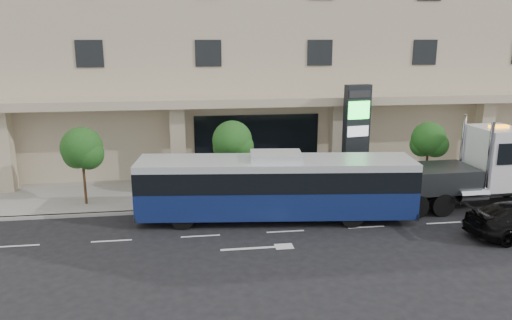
# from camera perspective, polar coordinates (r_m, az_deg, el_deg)

# --- Properties ---
(ground) EXTENTS (120.00, 120.00, 0.00)m
(ground) POSITION_cam_1_polar(r_m,az_deg,el_deg) (25.26, 2.69, -6.90)
(ground) COLOR black
(ground) RESTS_ON ground
(sidewalk) EXTENTS (120.00, 6.00, 0.15)m
(sidewalk) POSITION_cam_1_polar(r_m,az_deg,el_deg) (29.89, 0.91, -3.41)
(sidewalk) COLOR gray
(sidewalk) RESTS_ON ground
(curb) EXTENTS (120.00, 0.30, 0.15)m
(curb) POSITION_cam_1_polar(r_m,az_deg,el_deg) (27.08, 1.91, -5.27)
(curb) COLOR gray
(curb) RESTS_ON ground
(convention_center) EXTENTS (60.00, 17.60, 20.00)m
(convention_center) POSITION_cam_1_polar(r_m,az_deg,el_deg) (38.89, -1.52, 15.36)
(convention_center) COLOR tan
(convention_center) RESTS_ON ground
(tree_left) EXTENTS (2.27, 2.20, 4.22)m
(tree_left) POSITION_cam_1_polar(r_m,az_deg,el_deg) (27.95, -19.22, 1.03)
(tree_left) COLOR #422B19
(tree_left) RESTS_ON sidewalk
(tree_mid) EXTENTS (2.28, 2.20, 4.38)m
(tree_mid) POSITION_cam_1_polar(r_m,az_deg,el_deg) (27.49, -2.67, 1.90)
(tree_mid) COLOR #422B19
(tree_mid) RESTS_ON sidewalk
(tree_right) EXTENTS (2.10, 2.00, 4.04)m
(tree_right) POSITION_cam_1_polar(r_m,az_deg,el_deg) (30.80, 19.16, 2.02)
(tree_right) COLOR #422B19
(tree_right) RESTS_ON sidewalk
(city_bus) EXTENTS (13.87, 4.37, 3.46)m
(city_bus) POSITION_cam_1_polar(r_m,az_deg,el_deg) (24.86, 2.25, -2.96)
(city_bus) COLOR black
(city_bus) RESTS_ON ground
(tow_truck) EXTENTS (10.67, 2.94, 4.85)m
(tow_truck) POSITION_cam_1_polar(r_m,az_deg,el_deg) (29.27, 24.01, -1.10)
(tow_truck) COLOR #2D3033
(tow_truck) RESTS_ON ground
(signage_pylon) EXTENTS (1.60, 0.81, 6.16)m
(signage_pylon) POSITION_cam_1_polar(r_m,az_deg,el_deg) (29.89, 11.36, 2.65)
(signage_pylon) COLOR black
(signage_pylon) RESTS_ON sidewalk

